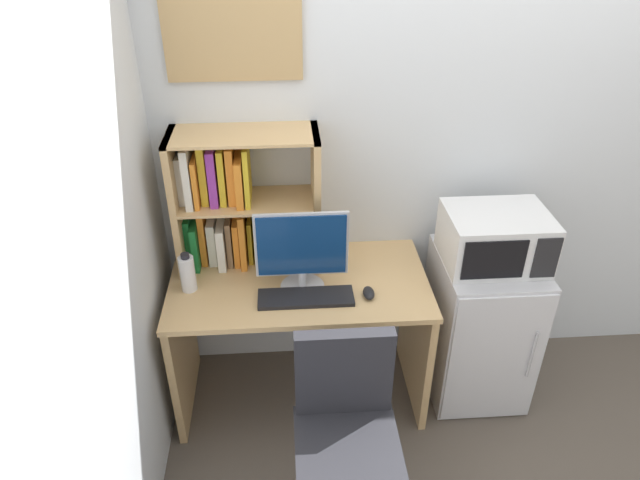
{
  "coord_description": "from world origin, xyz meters",
  "views": [
    {
      "loc": [
        -0.98,
        -2.59,
        2.41
      ],
      "look_at": [
        -0.82,
        -0.37,
        1.01
      ],
      "focal_mm": 32.19,
      "sensor_mm": 36.0,
      "label": 1
    }
  ],
  "objects_px": {
    "monitor": "(302,251)",
    "water_bottle": "(188,273)",
    "keyboard": "(306,298)",
    "wall_corkboard": "(232,26)",
    "hutch_bookshelf": "(229,200)",
    "microwave": "(495,238)",
    "desk_chair": "(346,449)",
    "computer_mouse": "(369,293)",
    "mini_fridge": "(479,325)"
  },
  "relations": [
    {
      "from": "keyboard",
      "to": "water_bottle",
      "type": "distance_m",
      "value": 0.57
    },
    {
      "from": "water_bottle",
      "to": "desk_chair",
      "type": "bearing_deg",
      "value": -45.35
    },
    {
      "from": "hutch_bookshelf",
      "to": "desk_chair",
      "type": "distance_m",
      "value": 1.25
    },
    {
      "from": "keyboard",
      "to": "computer_mouse",
      "type": "distance_m",
      "value": 0.29
    },
    {
      "from": "microwave",
      "to": "wall_corkboard",
      "type": "relative_size",
      "value": 0.81
    },
    {
      "from": "microwave",
      "to": "monitor",
      "type": "bearing_deg",
      "value": -175.18
    },
    {
      "from": "hutch_bookshelf",
      "to": "mini_fridge",
      "type": "height_order",
      "value": "hutch_bookshelf"
    },
    {
      "from": "hutch_bookshelf",
      "to": "computer_mouse",
      "type": "bearing_deg",
      "value": -28.65
    },
    {
      "from": "keyboard",
      "to": "desk_chair",
      "type": "xyz_separation_m",
      "value": [
        0.13,
        -0.57,
        -0.36
      ]
    },
    {
      "from": "hutch_bookshelf",
      "to": "water_bottle",
      "type": "bearing_deg",
      "value": -129.79
    },
    {
      "from": "keyboard",
      "to": "computer_mouse",
      "type": "relative_size",
      "value": 4.56
    },
    {
      "from": "water_bottle",
      "to": "hutch_bookshelf",
      "type": "bearing_deg",
      "value": 50.21
    },
    {
      "from": "water_bottle",
      "to": "keyboard",
      "type": "bearing_deg",
      "value": -12.17
    },
    {
      "from": "monitor",
      "to": "wall_corkboard",
      "type": "relative_size",
      "value": 0.72
    },
    {
      "from": "hutch_bookshelf",
      "to": "water_bottle",
      "type": "height_order",
      "value": "hutch_bookshelf"
    },
    {
      "from": "water_bottle",
      "to": "microwave",
      "type": "relative_size",
      "value": 0.41
    },
    {
      "from": "monitor",
      "to": "desk_chair",
      "type": "distance_m",
      "value": 0.88
    },
    {
      "from": "keyboard",
      "to": "microwave",
      "type": "xyz_separation_m",
      "value": [
        0.92,
        0.17,
        0.18
      ]
    },
    {
      "from": "hutch_bookshelf",
      "to": "wall_corkboard",
      "type": "relative_size",
      "value": 1.15
    },
    {
      "from": "computer_mouse",
      "to": "monitor",
      "type": "bearing_deg",
      "value": 164.37
    },
    {
      "from": "keyboard",
      "to": "wall_corkboard",
      "type": "distance_m",
      "value": 1.24
    },
    {
      "from": "hutch_bookshelf",
      "to": "microwave",
      "type": "relative_size",
      "value": 1.43
    },
    {
      "from": "microwave",
      "to": "keyboard",
      "type": "bearing_deg",
      "value": -169.73
    },
    {
      "from": "mini_fridge",
      "to": "microwave",
      "type": "xyz_separation_m",
      "value": [
        0.0,
        0.0,
        0.54
      ]
    },
    {
      "from": "microwave",
      "to": "desk_chair",
      "type": "relative_size",
      "value": 0.52
    },
    {
      "from": "water_bottle",
      "to": "wall_corkboard",
      "type": "height_order",
      "value": "wall_corkboard"
    },
    {
      "from": "keyboard",
      "to": "microwave",
      "type": "relative_size",
      "value": 0.92
    },
    {
      "from": "monitor",
      "to": "computer_mouse",
      "type": "relative_size",
      "value": 4.41
    },
    {
      "from": "desk_chair",
      "to": "wall_corkboard",
      "type": "xyz_separation_m",
      "value": [
        -0.41,
        1.04,
        1.47
      ]
    },
    {
      "from": "monitor",
      "to": "keyboard",
      "type": "distance_m",
      "value": 0.22
    },
    {
      "from": "hutch_bookshelf",
      "to": "computer_mouse",
      "type": "xyz_separation_m",
      "value": [
        0.64,
        -0.35,
        -0.33
      ]
    },
    {
      "from": "water_bottle",
      "to": "mini_fridge",
      "type": "relative_size",
      "value": 0.24
    },
    {
      "from": "water_bottle",
      "to": "wall_corkboard",
      "type": "distance_m",
      "value": 1.12
    },
    {
      "from": "monitor",
      "to": "keyboard",
      "type": "relative_size",
      "value": 0.97
    },
    {
      "from": "wall_corkboard",
      "to": "keyboard",
      "type": "bearing_deg",
      "value": -59.48
    },
    {
      "from": "monitor",
      "to": "microwave",
      "type": "bearing_deg",
      "value": 4.82
    },
    {
      "from": "monitor",
      "to": "mini_fridge",
      "type": "bearing_deg",
      "value": 4.64
    },
    {
      "from": "water_bottle",
      "to": "microwave",
      "type": "distance_m",
      "value": 1.48
    },
    {
      "from": "hutch_bookshelf",
      "to": "keyboard",
      "type": "relative_size",
      "value": 1.56
    },
    {
      "from": "hutch_bookshelf",
      "to": "desk_chair",
      "type": "xyz_separation_m",
      "value": [
        0.48,
        -0.92,
        -0.69
      ]
    },
    {
      "from": "computer_mouse",
      "to": "microwave",
      "type": "bearing_deg",
      "value": 14.61
    },
    {
      "from": "hutch_bookshelf",
      "to": "microwave",
      "type": "xyz_separation_m",
      "value": [
        1.27,
        -0.19,
        -0.16
      ]
    },
    {
      "from": "monitor",
      "to": "microwave",
      "type": "distance_m",
      "value": 0.94
    },
    {
      "from": "keyboard",
      "to": "water_bottle",
      "type": "height_order",
      "value": "water_bottle"
    },
    {
      "from": "mini_fridge",
      "to": "microwave",
      "type": "height_order",
      "value": "microwave"
    },
    {
      "from": "computer_mouse",
      "to": "microwave",
      "type": "relative_size",
      "value": 0.2
    },
    {
      "from": "hutch_bookshelf",
      "to": "water_bottle",
      "type": "distance_m",
      "value": 0.4
    },
    {
      "from": "monitor",
      "to": "water_bottle",
      "type": "distance_m",
      "value": 0.55
    },
    {
      "from": "microwave",
      "to": "water_bottle",
      "type": "bearing_deg",
      "value": -178.07
    },
    {
      "from": "monitor",
      "to": "desk_chair",
      "type": "bearing_deg",
      "value": -77.68
    }
  ]
}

